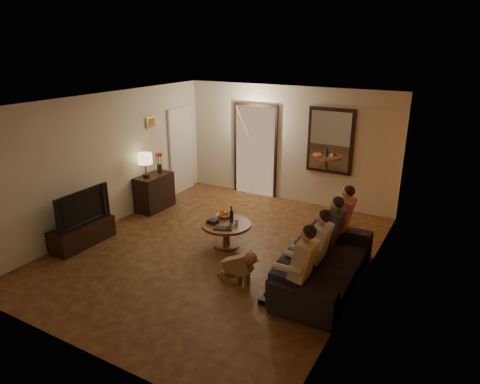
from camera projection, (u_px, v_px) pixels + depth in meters
The scene contains 33 objects.
floor at pixel (217, 250), 7.59m from camera, with size 5.00×6.00×0.01m, color #3D1B10.
ceiling at pixel (214, 102), 6.72m from camera, with size 5.00×6.00×0.01m, color white.
back_wall at pixel (287, 145), 9.62m from camera, with size 5.00×0.02×2.60m, color beige.
front_wall at pixel (69, 253), 4.69m from camera, with size 5.00×0.02×2.60m, color beige.
left_wall at pixel (107, 161), 8.32m from camera, with size 0.02×6.00×2.60m, color beige.
right_wall at pixel (366, 207), 6.00m from camera, with size 0.02×6.00×2.60m, color beige.
orange_accent at pixel (365, 207), 6.00m from camera, with size 0.01×6.00×2.60m, color orange.
kitchen_doorway at pixel (255, 151), 10.06m from camera, with size 1.00×0.06×2.10m, color #FFE0A5.
door_trim at pixel (255, 151), 10.05m from camera, with size 1.12×0.04×2.22m, color black.
fridge_glimpse at pixel (265, 159), 9.99m from camera, with size 0.45×0.03×1.70m, color silver.
mirror_frame at pixel (330, 141), 9.05m from camera, with size 1.00×0.05×1.40m, color black.
mirror_glass at pixel (330, 141), 9.03m from camera, with size 0.86×0.02×1.26m, color white.
white_door at pixel (181, 150), 10.28m from camera, with size 0.06×0.85×2.04m, color white.
framed_art at pixel (151, 122), 9.18m from camera, with size 0.03×0.28×0.24m, color #B28C33.
art_canvas at pixel (151, 122), 9.18m from camera, with size 0.01×0.22×0.18m, color brown.
dresser at pixel (155, 192), 9.33m from camera, with size 0.45×0.87×0.77m, color black.
table_lamp at pixel (146, 165), 8.93m from camera, with size 0.30×0.30×0.54m, color beige, non-canonical shape.
flower_vase at pixel (159, 163), 9.31m from camera, with size 0.14×0.14×0.44m, color red, non-canonical shape.
tv_stand at pixel (82, 234), 7.75m from camera, with size 0.45×1.19×0.40m, color black.
tv at pixel (79, 207), 7.57m from camera, with size 0.15×1.13×0.65m, color black.
sofa at pixel (326, 262), 6.47m from camera, with size 0.92×2.35×0.69m, color black.
person_a at pixel (298, 272), 5.69m from camera, with size 0.60×0.40×1.20m, color tan, non-canonical shape.
person_b at pixel (314, 253), 6.19m from camera, with size 0.60×0.40×1.20m, color tan, non-canonical shape.
person_c at pixel (328, 238), 6.68m from camera, with size 0.60×0.40×1.20m, color tan, non-canonical shape.
person_d at pixel (339, 224), 7.17m from camera, with size 0.60×0.40×1.20m, color tan, non-canonical shape.
dog at pixel (237, 264), 6.52m from camera, with size 0.56×0.24×0.56m, color #A56F4C, non-canonical shape.
coffee_table at pixel (226, 235), 7.65m from camera, with size 0.89×0.89×0.45m, color #5D2E1B.
bowl at pixel (224, 216), 7.83m from camera, with size 0.26×0.26×0.06m, color white.
oranges at pixel (224, 212), 7.81m from camera, with size 0.20×0.20×0.08m, color orange, non-canonical shape.
wine_bottle at pixel (231, 214), 7.58m from camera, with size 0.07×0.07×0.31m, color black, non-canonical shape.
wine_glass at pixel (236, 222), 7.52m from camera, with size 0.06×0.06×0.10m, color silver.
book_stack at pixel (213, 221), 7.58m from camera, with size 0.20×0.15×0.07m, color black, non-canonical shape.
laptop at pixel (223, 230), 7.29m from camera, with size 0.33×0.21×0.03m, color black.
Camera 1 is at (3.71, -5.73, 3.50)m, focal length 32.00 mm.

